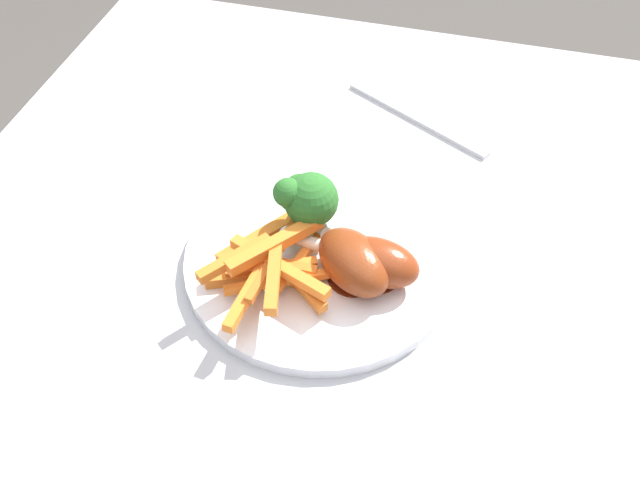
# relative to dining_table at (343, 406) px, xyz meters

# --- Properties ---
(dining_table) EXTENTS (1.00, 0.87, 0.74)m
(dining_table) POSITION_rel_dining_table_xyz_m (0.00, 0.00, 0.00)
(dining_table) COLOR #B7B7BC
(dining_table) RESTS_ON ground_plane
(dinner_plate) EXTENTS (0.25, 0.25, 0.01)m
(dinner_plate) POSITION_rel_dining_table_xyz_m (0.08, 0.04, 0.12)
(dinner_plate) COLOR white
(dinner_plate) RESTS_ON dining_table
(broccoli_floret_front) EXTENTS (0.05, 0.06, 0.07)m
(broccoli_floret_front) POSITION_rel_dining_table_xyz_m (0.10, 0.06, 0.17)
(broccoli_floret_front) COLOR #7FAC4D
(broccoli_floret_front) RESTS_ON dinner_plate
(carrot_fries_pile) EXTENTS (0.15, 0.12, 0.04)m
(carrot_fries_pile) POSITION_rel_dining_table_xyz_m (0.04, 0.08, 0.14)
(carrot_fries_pile) COLOR orange
(carrot_fries_pile) RESTS_ON dinner_plate
(chicken_drumstick_near) EXTENTS (0.11, 0.12, 0.04)m
(chicken_drumstick_near) POSITION_rel_dining_table_xyz_m (0.06, 0.01, 0.14)
(chicken_drumstick_near) COLOR #5A1E0C
(chicken_drumstick_near) RESTS_ON dinner_plate
(chicken_drumstick_far) EXTENTS (0.05, 0.13, 0.04)m
(chicken_drumstick_far) POSITION_rel_dining_table_xyz_m (0.06, -0.01, 0.14)
(chicken_drumstick_far) COLOR #5C1D0C
(chicken_drumstick_far) RESTS_ON dinner_plate
(fork) EXTENTS (0.10, 0.17, 0.00)m
(fork) POSITION_rel_dining_table_xyz_m (0.31, -0.01, 0.11)
(fork) COLOR silver
(fork) RESTS_ON dining_table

